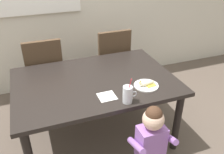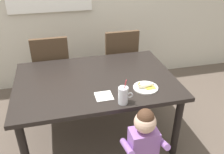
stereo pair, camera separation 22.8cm
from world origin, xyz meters
name	(u,v)px [view 1 (the left image)]	position (x,y,z in m)	size (l,w,h in m)	color
ground_plane	(97,135)	(0.00, 0.00, 0.00)	(24.00, 24.00, 0.00)	brown
dining_table	(95,87)	(0.00, 0.00, 0.64)	(1.56, 1.07, 0.72)	black
dining_chair_left	(45,71)	(-0.42, 0.72, 0.54)	(0.44, 0.45, 0.96)	#4C3826
dining_chair_right	(112,59)	(0.45, 0.74, 0.54)	(0.44, 0.44, 0.96)	#4C3826
toddler_standing	(151,139)	(0.24, -0.74, 0.53)	(0.33, 0.24, 0.84)	#3F4760
milk_cup	(128,95)	(0.15, -0.46, 0.79)	(0.13, 0.09, 0.25)	silver
snack_plate	(146,85)	(0.42, -0.28, 0.72)	(0.23, 0.23, 0.01)	white
peeled_banana	(147,83)	(0.42, -0.29, 0.75)	(0.17, 0.11, 0.07)	#F4EAC6
paper_napkin	(107,96)	(0.02, -0.32, 0.72)	(0.15, 0.15, 0.00)	white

